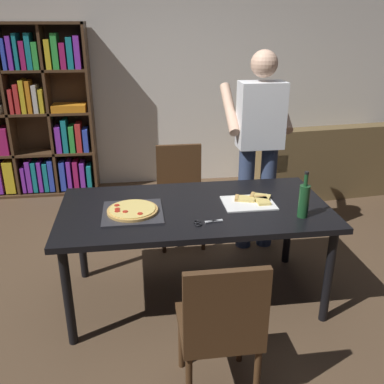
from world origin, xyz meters
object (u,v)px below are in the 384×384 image
Objects in this scene: bookshelf at (33,118)px; wine_bottle at (304,200)px; chair_near_camera at (221,324)px; pepperoni_pizza_on_tray at (133,211)px; chair_far_side at (180,188)px; kitchen_scissors at (203,222)px; dining_table at (195,215)px; couch at (325,166)px; person_serving_pizza at (259,141)px.

wine_bottle is (2.24, -2.63, -0.04)m from bookshelf.
chair_near_camera is 2.23× the size of pepperoni_pizza_on_tray.
chair_far_side is 4.58× the size of kitchen_scissors.
dining_table is 0.97m from chair_near_camera.
kitchen_scissors reaches higher than dining_table.
couch is 2.62m from wine_bottle.
couch is 4.40× the size of pepperoni_pizza_on_tray.
couch is 1.89m from person_serving_pizza.
couch reaches higher than kitchen_scissors.
bookshelf is (-1.55, 3.33, 0.40)m from chair_near_camera.
chair_near_camera is 1.92m from chair_far_side.
person_serving_pizza is (0.66, -0.22, 0.49)m from chair_far_side.
couch is 1.01× the size of person_serving_pizza.
kitchen_scissors is (0.02, 0.69, 0.24)m from chair_near_camera.
person_serving_pizza reaches higher than chair_far_side.
dining_table is 4.65× the size of pepperoni_pizza_on_tray.
chair_far_side is 0.85m from person_serving_pizza.
chair_far_side is at bearing 90.00° from chair_near_camera.
pepperoni_pizza_on_tray is 0.50m from kitchen_scissors.
bookshelf is 2.67m from pepperoni_pizza_on_tray.
kitchen_scissors is (0.02, -0.27, 0.07)m from dining_table.
wine_bottle is at bearing 45.72° from chair_near_camera.
pepperoni_pizza_on_tray is (1.12, -2.42, -0.14)m from bookshelf.
kitchen_scissors is (1.57, -2.64, -0.15)m from bookshelf.
wine_bottle is 0.68m from kitchen_scissors.
couch is at bearing 45.07° from person_serving_pizza.
kitchen_scissors is at bearing -25.85° from pepperoni_pizza_on_tray.
bookshelf is at bearing 130.43° from wine_bottle.
pepperoni_pizza_on_tray is at bearing -138.99° from couch.
person_serving_pizza reaches higher than chair_near_camera.
wine_bottle is (0.02, -1.00, -0.13)m from person_serving_pizza.
chair_far_side reaches higher than pepperoni_pizza_on_tray.
bookshelf is at bearing 143.61° from person_serving_pizza.
couch is at bearing 46.19° from dining_table.
dining_table is 2.09× the size of chair_far_side.
couch is at bearing 57.10° from chair_near_camera.
person_serving_pizza is at bearing 48.18° from dining_table.
bookshelf is 1.11× the size of person_serving_pizza.
pepperoni_pizza_on_tray is at bearing 154.15° from kitchen_scissors.
person_serving_pizza is 4.33× the size of pepperoni_pizza_on_tray.
chair_far_side is at bearing 90.00° from dining_table.
chair_far_side reaches higher than couch.
dining_table is at bearing -133.81° from couch.
kitchen_scissors is (-0.64, -1.01, -0.24)m from person_serving_pizza.
couch reaches higher than dining_table.
person_serving_pizza reaches higher than wine_bottle.
chair_near_camera is 1.04m from pepperoni_pizza_on_tray.
bookshelf is 9.92× the size of kitchen_scissors.
chair_near_camera is 0.51× the size of couch.
chair_near_camera is at bearing -64.55° from pepperoni_pizza_on_tray.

